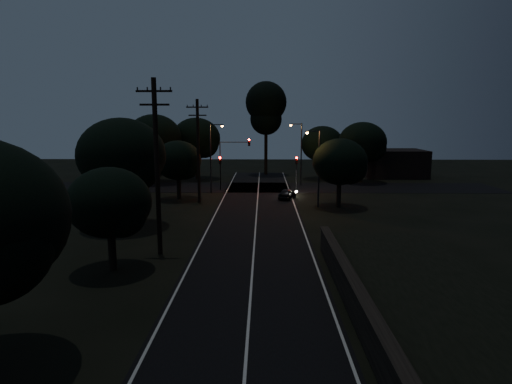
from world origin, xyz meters
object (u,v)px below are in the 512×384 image
object	(u,v)px
utility_pole_mid	(157,165)
signal_right	(296,167)
streetlight_b	(300,150)
signal_left	(220,167)
car	(287,194)
streetlight_c	(317,163)
streetlight_a	(212,153)
signal_mast	(234,154)
tall_pine	(266,108)
utility_pole_far	(198,150)

from	to	relation	value
utility_pole_mid	signal_right	xyz separation A→B (m)	(10.60, 24.99, -2.90)
utility_pole_mid	streetlight_b	distance (m)	31.15
streetlight_b	signal_left	bearing A→B (deg)	-157.95
streetlight_b	car	size ratio (longest dim) A/B	2.42
signal_left	car	distance (m)	9.94
streetlight_c	car	xyz separation A→B (m)	(-2.63, 4.26, -3.79)
utility_pole_mid	streetlight_a	world-z (taller)	utility_pole_mid
signal_mast	streetlight_b	world-z (taller)	streetlight_b
signal_mast	streetlight_a	world-z (taller)	streetlight_a
utility_pole_mid	signal_mast	size ratio (longest dim) A/B	1.76
signal_mast	streetlight_c	size ratio (longest dim) A/B	0.83
signal_mast	streetlight_c	bearing A→B (deg)	-48.81
streetlight_a	car	size ratio (longest dim) A/B	2.42
car	streetlight_a	bearing A→B (deg)	-4.39
utility_pole_mid	tall_pine	xyz separation A→B (m)	(7.00, 40.00, 4.48)
signal_mast	signal_left	bearing A→B (deg)	-179.87
signal_right	utility_pole_mid	bearing A→B (deg)	-112.99
streetlight_a	car	distance (m)	10.15
signal_left	streetlight_c	world-z (taller)	streetlight_c
tall_pine	streetlight_a	world-z (taller)	tall_pine
streetlight_c	utility_pole_far	bearing A→B (deg)	170.40
utility_pole_far	signal_right	distance (m)	13.53
signal_left	signal_right	bearing A→B (deg)	0.00
streetlight_b	tall_pine	bearing A→B (deg)	111.38
signal_right	streetlight_b	distance (m)	4.45
signal_right	signal_mast	size ratio (longest dim) A/B	0.66
utility_pole_far	utility_pole_mid	bearing A→B (deg)	-90.00
tall_pine	streetlight_b	bearing A→B (deg)	-68.62
streetlight_c	streetlight_b	bearing A→B (deg)	92.14
utility_pole_mid	utility_pole_far	size ratio (longest dim) A/B	1.05
streetlight_b	streetlight_c	bearing A→B (deg)	-87.86
signal_left	streetlight_a	world-z (taller)	streetlight_a
car	utility_pole_far	bearing A→B (deg)	33.15
signal_right	streetlight_a	xyz separation A→B (m)	(-9.91, -1.99, 1.80)
utility_pole_far	streetlight_b	world-z (taller)	utility_pole_far
signal_right	streetlight_a	bearing A→B (deg)	-168.66
signal_right	signal_left	bearing A→B (deg)	180.00
tall_pine	signal_right	bearing A→B (deg)	-76.51
streetlight_a	utility_pole_mid	bearing A→B (deg)	-91.73
signal_right	streetlight_a	world-z (taller)	streetlight_a
utility_pole_far	tall_pine	world-z (taller)	tall_pine
signal_left	streetlight_a	distance (m)	2.77
utility_pole_far	streetlight_c	xyz separation A→B (m)	(11.83, -2.00, -1.13)
signal_mast	tall_pine	bearing A→B (deg)	75.38
signal_mast	signal_right	bearing A→B (deg)	-0.03
signal_mast	utility_pole_mid	bearing A→B (deg)	-97.04
signal_mast	streetlight_b	distance (m)	9.15
signal_right	streetlight_c	size ratio (longest dim) A/B	0.55
signal_left	signal_right	world-z (taller)	same
streetlight_c	signal_left	bearing A→B (deg)	136.24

